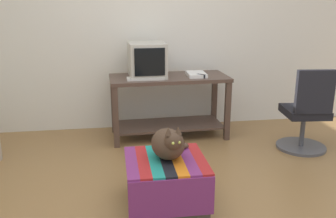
# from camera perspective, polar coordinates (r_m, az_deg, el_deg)

# --- Properties ---
(ground_plane) EXTENTS (14.00, 14.00, 0.00)m
(ground_plane) POSITION_cam_1_polar(r_m,az_deg,el_deg) (2.93, 1.00, -15.17)
(ground_plane) COLOR olive
(back_wall) EXTENTS (8.00, 0.10, 2.60)m
(back_wall) POSITION_cam_1_polar(r_m,az_deg,el_deg) (4.54, -3.32, 13.38)
(back_wall) COLOR silver
(back_wall) RESTS_ON ground_plane
(desk) EXTENTS (1.35, 0.62, 0.71)m
(desk) POSITION_cam_1_polar(r_m,az_deg,el_deg) (4.24, 0.15, 2.02)
(desk) COLOR #4C382D
(desk) RESTS_ON ground_plane
(tv_monitor) EXTENTS (0.41, 0.49, 0.38)m
(tv_monitor) POSITION_cam_1_polar(r_m,az_deg,el_deg) (4.16, -3.27, 7.54)
(tv_monitor) COLOR #BCB7A8
(tv_monitor) RESTS_ON desk
(keyboard) EXTENTS (0.40, 0.15, 0.02)m
(keyboard) POSITION_cam_1_polar(r_m,az_deg,el_deg) (4.02, -3.49, 4.73)
(keyboard) COLOR beige
(keyboard) RESTS_ON desk
(book) EXTENTS (0.21, 0.30, 0.04)m
(book) POSITION_cam_1_polar(r_m,az_deg,el_deg) (4.22, 4.37, 5.35)
(book) COLOR white
(book) RESTS_ON desk
(ottoman_with_blanket) EXTENTS (0.60, 0.61, 0.38)m
(ottoman_with_blanket) POSITION_cam_1_polar(r_m,az_deg,el_deg) (2.90, -0.33, -11.22)
(ottoman_with_blanket) COLOR #4C4238
(ottoman_with_blanket) RESTS_ON ground_plane
(cat) EXTENTS (0.35, 0.38, 0.29)m
(cat) POSITION_cam_1_polar(r_m,az_deg,el_deg) (2.78, 0.11, -5.34)
(cat) COLOR #473323
(cat) RESTS_ON ottoman_with_blanket
(office_chair) EXTENTS (0.52, 0.52, 0.89)m
(office_chair) POSITION_cam_1_polar(r_m,az_deg,el_deg) (4.11, 20.55, -0.94)
(office_chair) COLOR #4C4C51
(office_chair) RESTS_ON ground_plane
(stapler) EXTENTS (0.10, 0.10, 0.04)m
(stapler) POSITION_cam_1_polar(r_m,az_deg,el_deg) (4.12, 5.15, 5.08)
(stapler) COLOR black
(stapler) RESTS_ON desk
(pen) EXTENTS (0.14, 0.01, 0.01)m
(pen) POSITION_cam_1_polar(r_m,az_deg,el_deg) (4.26, 4.42, 5.25)
(pen) COLOR #2351B2
(pen) RESTS_ON desk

